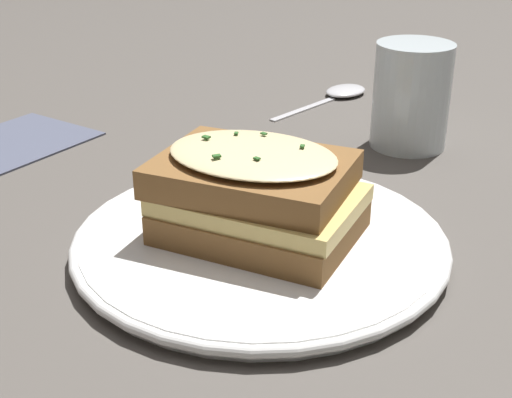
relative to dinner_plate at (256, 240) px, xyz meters
The scene contains 6 objects.
ground_plane 0.01m from the dinner_plate, 157.19° to the left, with size 2.40×2.40×0.00m, color #514C47.
dinner_plate is the anchor object (origin of this frame).
sandwich 0.04m from the dinner_plate, 117.27° to the right, with size 0.13×0.16×0.07m.
water_glass 0.26m from the dinner_plate, behind, with size 0.07×0.07×0.10m, color silver.
spoon 0.39m from the dinner_plate, 158.85° to the right, with size 0.16×0.05×0.01m.
napkin 0.33m from the dinner_plate, 95.51° to the right, with size 0.14×0.11×0.00m, color #4C5166.
Camera 1 is at (0.37, 0.26, 0.25)m, focal length 50.00 mm.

